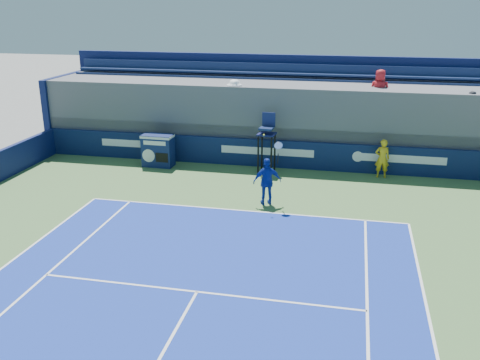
% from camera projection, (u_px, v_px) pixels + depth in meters
% --- Properties ---
extents(ball_person, '(0.61, 0.43, 1.59)m').
position_uv_depth(ball_person, '(382.00, 158.00, 21.47)').
color(ball_person, gold).
rests_on(ball_person, apron).
extents(back_hoarding, '(20.40, 0.21, 1.20)m').
position_uv_depth(back_hoarding, '(267.00, 153.00, 22.93)').
color(back_hoarding, '#0B1840').
rests_on(back_hoarding, ground).
extents(match_clock, '(1.34, 0.76, 1.40)m').
position_uv_depth(match_clock, '(158.00, 150.00, 22.98)').
color(match_clock, '#0E1B4A').
rests_on(match_clock, ground).
extents(umpire_chair, '(0.77, 0.77, 2.48)m').
position_uv_depth(umpire_chair, '(267.00, 136.00, 21.98)').
color(umpire_chair, black).
rests_on(umpire_chair, ground).
extents(tennis_player, '(1.07, 0.72, 2.57)m').
position_uv_depth(tennis_player, '(267.00, 181.00, 18.61)').
color(tennis_player, '#122B9A').
rests_on(tennis_player, apron).
extents(stadium_seating, '(21.00, 4.05, 4.40)m').
position_uv_depth(stadium_seating, '(275.00, 115.00, 24.43)').
color(stadium_seating, '#56565B').
rests_on(stadium_seating, ground).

